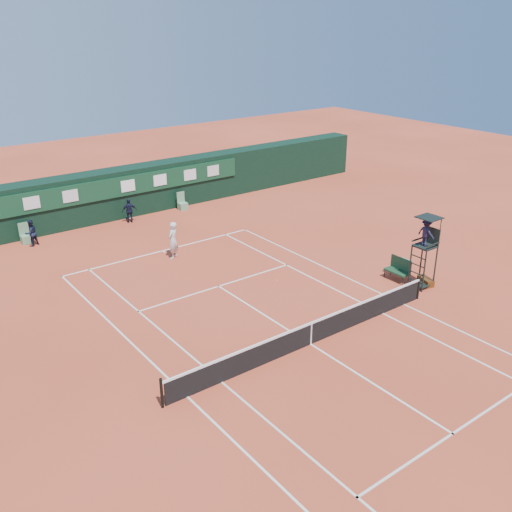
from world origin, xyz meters
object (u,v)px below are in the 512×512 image
(player_bench, at_px, (399,268))
(cooler, at_px, (403,266))
(player, at_px, (173,240))
(tennis_net, at_px, (311,333))
(umpire_chair, at_px, (426,238))

(player_bench, relative_size, cooler, 1.86)
(player, bearing_deg, player_bench, 95.73)
(tennis_net, xyz_separation_m, cooler, (8.13, 2.28, -0.18))
(tennis_net, bearing_deg, cooler, 15.69)
(umpire_chair, height_order, player, umpire_chair)
(umpire_chair, xyz_separation_m, cooler, (0.63, 1.57, -2.13))
(tennis_net, relative_size, cooler, 20.00)
(umpire_chair, bearing_deg, cooler, 68.20)
(tennis_net, xyz_separation_m, player, (0.03, 10.69, 0.47))
(tennis_net, relative_size, umpire_chair, 3.77)
(cooler, bearing_deg, tennis_net, -164.31)
(umpire_chair, xyz_separation_m, player, (-7.48, 9.97, -1.48))
(player_bench, bearing_deg, cooler, 26.45)
(umpire_chair, bearing_deg, player, 126.88)
(player_bench, distance_m, player, 11.43)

